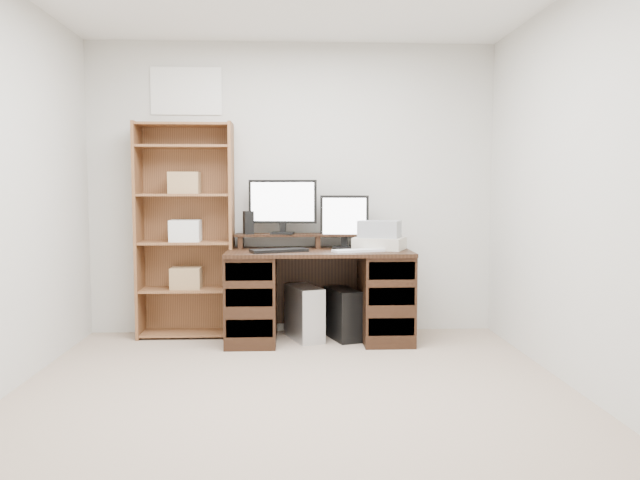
{
  "coord_description": "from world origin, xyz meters",
  "views": [
    {
      "loc": [
        -0.03,
        -3.43,
        1.25
      ],
      "look_at": [
        0.21,
        1.43,
        0.85
      ],
      "focal_mm": 35.0,
      "sensor_mm": 36.0,
      "label": 1
    }
  ],
  "objects": [
    {
      "name": "room",
      "position": [
        -0.0,
        0.0,
        1.25
      ],
      "size": [
        3.54,
        4.04,
        2.54
      ],
      "color": "tan",
      "rests_on": "ground"
    },
    {
      "name": "riser_shelf",
      "position": [
        0.21,
        1.85,
        0.84
      ],
      "size": [
        1.4,
        0.22,
        0.12
      ],
      "color": "black",
      "rests_on": "desk"
    },
    {
      "name": "tower_silver",
      "position": [
        0.09,
        1.68,
        0.22
      ],
      "size": [
        0.34,
        0.49,
        0.45
      ],
      "primitive_type": "cube",
      "rotation": [
        0.0,
        0.0,
        0.34
      ],
      "color": "#BABDC1",
      "rests_on": "ground"
    },
    {
      "name": "bookshelf",
      "position": [
        -0.9,
        1.86,
        0.92
      ],
      "size": [
        0.8,
        0.3,
        1.8
      ],
      "color": "brown",
      "rests_on": "ground"
    },
    {
      "name": "printer",
      "position": [
        0.72,
        1.67,
        0.8
      ],
      "size": [
        0.48,
        0.43,
        0.1
      ],
      "primitive_type": "cube",
      "rotation": [
        0.0,
        0.0,
        -0.41
      ],
      "color": "beige",
      "rests_on": "desk"
    },
    {
      "name": "monitor_small",
      "position": [
        0.44,
        1.79,
        0.99
      ],
      "size": [
        0.41,
        0.18,
        0.45
      ],
      "rotation": [
        0.0,
        0.0,
        -0.16
      ],
      "color": "black",
      "rests_on": "desk"
    },
    {
      "name": "keyboard_black",
      "position": [
        -0.11,
        1.49,
        0.76
      ],
      "size": [
        0.48,
        0.29,
        0.03
      ],
      "primitive_type": "cube",
      "rotation": [
        0.0,
        0.0,
        0.34
      ],
      "color": "black",
      "rests_on": "desk"
    },
    {
      "name": "desk",
      "position": [
        0.21,
        1.64,
        0.39
      ],
      "size": [
        1.5,
        0.7,
        0.75
      ],
      "color": "black",
      "rests_on": "ground"
    },
    {
      "name": "monitor_wide",
      "position": [
        -0.08,
        1.83,
        1.12
      ],
      "size": [
        0.57,
        0.17,
        0.46
      ],
      "rotation": [
        0.0,
        0.0,
        -0.13
      ],
      "color": "black",
      "rests_on": "riser_shelf"
    },
    {
      "name": "tower_black",
      "position": [
        0.41,
        1.68,
        0.21
      ],
      "size": [
        0.3,
        0.46,
        0.42
      ],
      "rotation": [
        0.0,
        0.0,
        0.3
      ],
      "color": "black",
      "rests_on": "ground"
    },
    {
      "name": "mouse",
      "position": [
        0.81,
        1.52,
        0.77
      ],
      "size": [
        0.09,
        0.06,
        0.03
      ],
      "primitive_type": "ellipsoid",
      "rotation": [
        0.0,
        0.0,
        0.09
      ],
      "color": "silver",
      "rests_on": "desk"
    },
    {
      "name": "basket",
      "position": [
        0.72,
        1.67,
        0.92
      ],
      "size": [
        0.39,
        0.33,
        0.14
      ],
      "primitive_type": "cube",
      "rotation": [
        0.0,
        0.0,
        -0.35
      ],
      "color": "#93979D",
      "rests_on": "printer"
    },
    {
      "name": "keyboard_white",
      "position": [
        0.52,
        1.49,
        0.76
      ],
      "size": [
        0.44,
        0.25,
        0.02
      ],
      "primitive_type": "cube",
      "rotation": [
        0.0,
        0.0,
        0.32
      ],
      "color": "silver",
      "rests_on": "desk"
    },
    {
      "name": "speaker",
      "position": [
        -0.37,
        1.81,
        0.97
      ],
      "size": [
        0.1,
        0.1,
        0.19
      ],
      "primitive_type": "cube",
      "rotation": [
        0.0,
        0.0,
        0.32
      ],
      "color": "black",
      "rests_on": "riser_shelf"
    }
  ]
}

